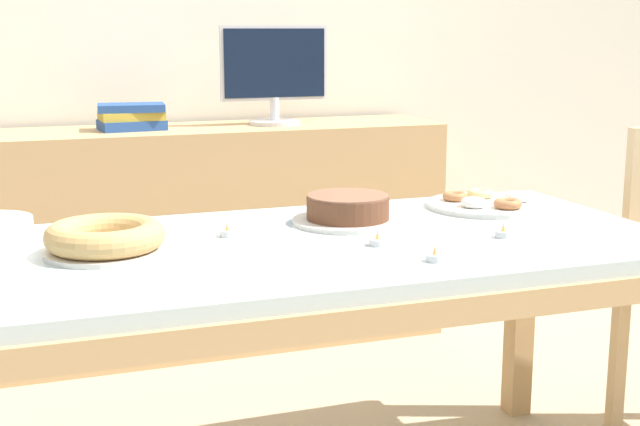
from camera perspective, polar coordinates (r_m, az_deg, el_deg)
The scene contains 12 objects.
wall_back at distance 3.68m, azimuth -9.49°, elevation 12.79°, with size 8.00×0.10×2.60m, color silver.
dining_table at distance 2.15m, azimuth -0.85°, elevation -3.99°, with size 1.81×0.86×0.72m.
sideboard at distance 3.47m, azimuth -8.10°, elevation -1.61°, with size 1.94×0.44×0.86m.
computer_monitor at distance 3.47m, azimuth -2.94°, elevation 8.80°, with size 0.42×0.20×0.38m.
book_stack at distance 3.36m, azimuth -11.97°, elevation 6.04°, with size 0.25×0.18×0.10m.
cake_chocolate_round at distance 2.32m, azimuth 1.79°, elevation 0.17°, with size 0.29×0.29×0.08m.
cake_golden_bundt at distance 2.06m, azimuth -13.59°, elevation -1.58°, with size 0.28×0.28×0.07m.
pastry_platter at distance 2.58m, azimuth 10.67°, elevation 0.63°, with size 0.35×0.35×0.04m.
tealight_left_edge at distance 2.19m, azimuth -5.95°, elevation -1.25°, with size 0.04×0.04×0.04m.
tealight_centre at distance 2.21m, azimuth 11.65°, elevation -1.29°, with size 0.04×0.04×0.04m.
tealight_near_cakes at distance 2.09m, azimuth 3.70°, elevation -1.83°, with size 0.04×0.04×0.04m.
tealight_near_front at distance 1.96m, azimuth 7.36°, elevation -2.81°, with size 0.04×0.04×0.04m.
Camera 1 is at (-0.67, -1.96, 1.22)m, focal length 50.00 mm.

